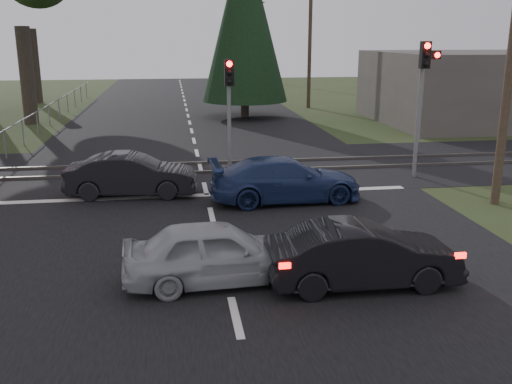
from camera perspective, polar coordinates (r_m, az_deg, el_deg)
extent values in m
plane|color=#303A1A|center=(10.45, -2.05, -12.41)|extent=(120.00, 120.00, 0.00)
cube|color=black|center=(19.83, -5.27, 1.08)|extent=(14.00, 100.00, 0.01)
cube|color=black|center=(21.77, -5.57, 2.36)|extent=(120.00, 8.00, 0.01)
cube|color=silver|center=(18.09, -4.94, -0.28)|extent=(13.00, 0.35, 0.00)
cube|color=#59544C|center=(20.98, -5.46, 2.00)|extent=(120.00, 0.12, 0.10)
cube|color=#59544C|center=(22.54, -5.68, 2.92)|extent=(120.00, 0.12, 0.10)
cylinder|color=slate|center=(20.84, 15.86, 6.57)|extent=(0.14, 0.14, 3.80)
cube|color=black|center=(20.47, 16.56, 13.00)|extent=(0.32, 0.24, 0.90)
sphere|color=#FF0C07|center=(20.35, 16.78, 13.82)|extent=(0.20, 0.20, 0.20)
sphere|color=black|center=(20.35, 16.71, 12.98)|extent=(0.18, 0.18, 0.18)
sphere|color=black|center=(20.36, 16.64, 12.14)|extent=(0.18, 0.18, 0.18)
cube|color=black|center=(20.63, 17.54, 12.94)|extent=(0.28, 0.22, 0.28)
sphere|color=#FF0C07|center=(20.52, 17.69, 12.92)|extent=(0.18, 0.18, 0.18)
cylinder|color=slate|center=(20.36, -2.68, 6.09)|extent=(0.14, 0.14, 3.20)
cube|color=black|center=(19.95, -2.71, 11.83)|extent=(0.32, 0.24, 0.90)
sphere|color=#FF0C07|center=(19.81, -2.68, 12.67)|extent=(0.20, 0.20, 0.20)
sphere|color=black|center=(19.83, -2.67, 11.81)|extent=(0.18, 0.18, 0.18)
sphere|color=black|center=(19.85, -2.66, 10.94)|extent=(0.18, 0.18, 0.18)
cylinder|color=#4C3D2D|center=(17.92, 24.24, 12.87)|extent=(0.26, 0.26, 9.00)
cylinder|color=#4C3D2D|center=(40.33, 5.41, 14.75)|extent=(0.26, 0.26, 9.00)
cylinder|color=#4C3D2D|center=(64.90, 0.03, 15.01)|extent=(0.26, 0.26, 9.00)
cube|color=#4C3D2D|center=(64.99, 0.03, 18.45)|extent=(1.80, 0.12, 0.12)
cube|color=#4C3D2D|center=(64.96, 0.03, 17.83)|extent=(1.40, 0.10, 0.10)
cylinder|color=#473D33|center=(35.19, -21.92, 10.73)|extent=(0.80, 0.80, 5.40)
cylinder|color=#473D33|center=(46.35, -21.30, 11.64)|extent=(0.80, 0.80, 5.40)
cylinder|color=#473D33|center=(35.69, -1.12, 9.11)|extent=(0.50, 0.50, 2.00)
cone|color=black|center=(35.50, -1.16, 17.16)|extent=(5.20, 5.20, 10.00)
cube|color=#59514C|center=(36.63, 23.22, 9.63)|extent=(14.00, 10.00, 4.00)
imported|color=black|center=(11.63, 10.63, -6.26)|extent=(3.87, 1.38, 1.27)
imported|color=#9EA2A6|center=(11.58, -3.93, -6.07)|extent=(3.86, 1.74, 1.29)
imported|color=navy|center=(17.27, 2.96, 1.24)|extent=(4.67, 2.08, 1.33)
imported|color=black|center=(18.24, -12.32, 1.66)|extent=(4.13, 1.73, 1.33)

